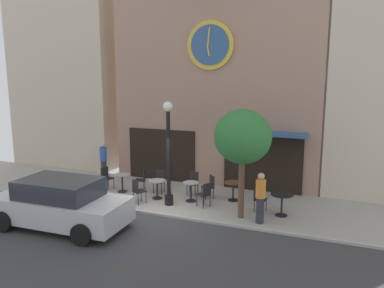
# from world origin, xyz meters

# --- Properties ---
(ground_plane) EXTENTS (27.69, 10.94, 0.13)m
(ground_plane) POSITION_xyz_m (0.00, -1.34, -0.02)
(ground_plane) COLOR #9E998E
(clock_building) EXTENTS (9.13, 3.83, 11.61)m
(clock_building) POSITION_xyz_m (0.68, 5.36, 6.01)
(clock_building) COLOR #9E7A66
(clock_building) RESTS_ON ground_plane
(neighbor_building_left) EXTENTS (5.85, 4.42, 15.47)m
(neighbor_building_left) POSITION_xyz_m (-7.59, 6.32, 7.74)
(neighbor_building_left) COLOR beige
(neighbor_building_left) RESTS_ON ground_plane
(street_lamp) EXTENTS (0.36, 0.36, 3.79)m
(street_lamp) POSITION_xyz_m (0.13, 1.14, 1.93)
(street_lamp) COLOR black
(street_lamp) RESTS_ON ground_plane
(street_tree) EXTENTS (1.88, 1.69, 3.64)m
(street_tree) POSITION_xyz_m (2.90, 0.87, 2.72)
(street_tree) COLOR brown
(street_tree) RESTS_ON ground_plane
(cafe_table_near_curb) EXTENTS (0.61, 0.61, 0.74)m
(cafe_table_near_curb) POSITION_xyz_m (-2.29, 1.83, 0.48)
(cafe_table_near_curb) COLOR black
(cafe_table_near_curb) RESTS_ON ground_plane
(cafe_table_center_right) EXTENTS (0.67, 0.67, 0.73)m
(cafe_table_center_right) POSITION_xyz_m (-0.58, 1.59, 0.50)
(cafe_table_center_right) COLOR black
(cafe_table_center_right) RESTS_ON ground_plane
(cafe_table_center) EXTENTS (0.60, 0.60, 0.74)m
(cafe_table_center) POSITION_xyz_m (0.74, 1.77, 0.48)
(cafe_table_center) COLOR black
(cafe_table_center) RESTS_ON ground_plane
(cafe_table_near_door) EXTENTS (0.66, 0.66, 0.73)m
(cafe_table_near_door) POSITION_xyz_m (2.20, 2.44, 0.50)
(cafe_table_near_door) COLOR black
(cafe_table_near_door) RESTS_ON ground_plane
(cafe_table_center_left) EXTENTS (0.75, 0.75, 0.76)m
(cafe_table_center_left) POSITION_xyz_m (4.15, 1.54, 0.56)
(cafe_table_center_left) COLOR black
(cafe_table_center_left) RESTS_ON ground_plane
(cafe_chair_mid_row) EXTENTS (0.52, 0.52, 0.90)m
(cafe_chair_mid_row) POSITION_xyz_m (-1.61, 2.27, 0.53)
(cafe_chair_mid_row) COLOR black
(cafe_chair_mid_row) RESTS_ON ground_plane
(cafe_chair_near_lamp) EXTENTS (0.44, 0.44, 0.90)m
(cafe_chair_near_lamp) POSITION_xyz_m (-0.87, 2.37, 0.53)
(cafe_chair_near_lamp) COLOR black
(cafe_chair_near_lamp) RESTS_ON ground_plane
(cafe_chair_facing_street) EXTENTS (0.57, 0.57, 0.90)m
(cafe_chair_facing_street) POSITION_xyz_m (1.28, 2.37, 0.53)
(cafe_chair_facing_street) COLOR black
(cafe_chair_facing_street) RESTS_ON ground_plane
(cafe_chair_outer) EXTENTS (0.42, 0.42, 0.90)m
(cafe_chair_outer) POSITION_xyz_m (0.50, 2.62, 0.53)
(cafe_chair_outer) COLOR black
(cafe_chair_outer) RESTS_ON ground_plane
(cafe_chair_right_end) EXTENTS (0.54, 0.54, 0.90)m
(cafe_chair_right_end) POSITION_xyz_m (1.45, 1.39, 0.53)
(cafe_chair_right_end) COLOR black
(cafe_chair_right_end) RESTS_ON ground_plane
(cafe_chair_facing_wall) EXTENTS (0.49, 0.49, 0.90)m
(cafe_chair_facing_wall) POSITION_xyz_m (-3.15, 1.98, 0.53)
(cafe_chair_facing_wall) COLOR black
(cafe_chair_facing_wall) RESTS_ON ground_plane
(cafe_chair_by_entrance) EXTENTS (0.54, 0.54, 0.90)m
(cafe_chair_by_entrance) POSITION_xyz_m (-1.01, 0.84, 0.53)
(cafe_chair_by_entrance) COLOR black
(cafe_chair_by_entrance) RESTS_ON ground_plane
(cafe_chair_curbside) EXTENTS (0.42, 0.42, 0.90)m
(cafe_chair_curbside) POSITION_xyz_m (3.32, 1.66, 0.53)
(cafe_chair_curbside) COLOR black
(cafe_chair_curbside) RESTS_ON ground_plane
(pedestrian_blue) EXTENTS (0.44, 0.44, 1.67)m
(pedestrian_blue) POSITION_xyz_m (-4.18, 3.28, 0.86)
(pedestrian_blue) COLOR #2D2D38
(pedestrian_blue) RESTS_ON ground_plane
(pedestrian_orange) EXTENTS (0.45, 0.45, 1.67)m
(pedestrian_orange) POSITION_xyz_m (3.59, 0.64, 0.86)
(pedestrian_orange) COLOR #2D2D38
(pedestrian_orange) RESTS_ON ground_plane
(parked_car_silver) EXTENTS (4.36, 2.14, 1.55)m
(parked_car_silver) POSITION_xyz_m (-2.14, -1.98, 0.76)
(parked_car_silver) COLOR #B7BABF
(parked_car_silver) RESTS_ON ground_plane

